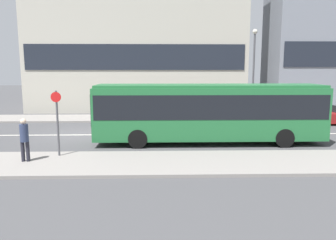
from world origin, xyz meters
TOP-DOWN VIEW (x-y plane):
  - ground_plane at (0.00, 0.00)m, footprint 120.00×120.00m
  - sidewalk_near at (0.00, -6.25)m, footprint 44.00×3.50m
  - sidewalk_far at (0.00, 6.25)m, footprint 44.00×3.50m
  - lane_centerline at (0.00, 0.00)m, footprint 41.80×0.16m
  - apartment_block_left_tower at (2.75, 12.58)m, footprint 19.85×6.23m
  - city_bus at (7.42, -2.30)m, footprint 11.95×2.52m
  - parked_car_0 at (13.39, 3.22)m, footprint 4.03×1.78m
  - pedestrian_near_stop at (-0.74, -6.09)m, footprint 0.35×0.34m
  - bus_stop_sign at (0.37, -5.21)m, footprint 0.44×0.12m
  - street_lamp at (11.82, 4.99)m, footprint 0.36×0.36m

SIDE VIEW (x-z plane):
  - ground_plane at x=0.00m, z-range 0.00..0.00m
  - lane_centerline at x=0.00m, z-range 0.00..0.01m
  - sidewalk_near at x=0.00m, z-range 0.00..0.13m
  - sidewalk_far at x=0.00m, z-range 0.00..0.13m
  - parked_car_0 at x=13.39m, z-range -0.04..1.33m
  - pedestrian_near_stop at x=-0.74m, z-range 0.26..2.06m
  - bus_stop_sign at x=0.37m, z-range 0.36..3.23m
  - city_bus at x=7.42m, z-range 0.24..3.36m
  - street_lamp at x=11.82m, z-range 0.88..7.54m
  - apartment_block_left_tower at x=2.75m, z-range -0.01..17.91m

